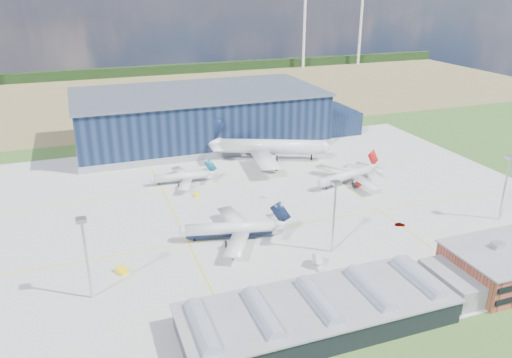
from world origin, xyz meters
The scene contains 22 objects.
ground centered at (0.00, 0.00, 0.00)m, with size 600.00×600.00×0.00m, color #2D5921.
apron centered at (0.00, 10.00, 0.03)m, with size 220.00×160.00×0.08m.
farmland centered at (0.00, 220.00, 0.00)m, with size 600.00×220.00×0.01m, color olive.
treeline centered at (0.00, 300.00, 4.00)m, with size 600.00×8.00×8.00m, color black.
hangar centered at (2.81, 94.80, 11.62)m, with size 145.00×62.00×26.10m.
glass_concourse centered at (-6.45, -60.00, 3.69)m, with size 78.00×23.00×8.60m.
light_mast_west centered at (-60.00, -30.00, 15.43)m, with size 2.60×2.60×23.00m.
light_mast_center centered at (10.00, -30.00, 15.43)m, with size 2.60×2.60×23.00m.
light_mast_east centered at (75.00, -30.00, 15.43)m, with size 2.60×2.60×23.00m.
airliner_navy centered at (-16.70, -12.00, 5.96)m, with size 36.58×35.78×11.93m, color silver, non-canonical shape.
airliner_red centered at (41.59, 16.75, 5.67)m, with size 34.76×34.00×11.33m, color silver, non-canonical shape.
airliner_widebody centered at (23.51, 55.00, 9.80)m, with size 60.11×58.80×19.60m, color silver, non-canonical shape.
airliner_regional centered at (-21.61, 40.00, 4.60)m, with size 28.23×27.61×9.20m, color silver, non-canonical shape.
gse_tug_a centered at (-51.40, -20.46, 0.79)m, with size 2.32×3.80×1.58m, color yellow.
gse_van_a centered at (-5.05, -11.24, 1.14)m, with size 2.27×5.21×2.27m, color silver.
gse_cart_a centered at (5.30, -5.00, 0.66)m, with size 2.03×3.04×1.32m, color silver.
gse_van_b centered at (53.85, 32.73, 1.11)m, with size 2.22×4.84×2.22m, color silver.
gse_tug_c centered at (-18.82, 24.88, 0.63)m, with size 1.80×2.88×1.26m, color yellow.
gse_cart_b centered at (5.63, 14.33, 0.57)m, with size 1.75×2.63×1.14m, color silver.
airstair centered at (1.99, -35.95, 1.44)m, with size 1.80×4.51×2.88m, color silver.
car_a centered at (39.75, -22.64, 0.57)m, with size 1.35×3.35×1.14m, color #99999E.
car_b centered at (-7.31, -48.00, 0.67)m, with size 1.42×4.06×1.34m, color #99999E.
Camera 1 is at (-57.37, -147.20, 76.52)m, focal length 35.00 mm.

